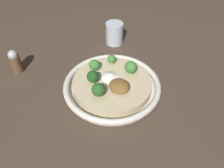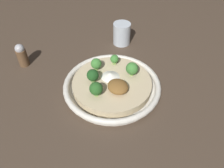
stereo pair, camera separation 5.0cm
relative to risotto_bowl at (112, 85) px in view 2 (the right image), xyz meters
The scene contains 11 objects.
ground_plane 0.02m from the risotto_bowl, ahead, with size 6.00×6.00×0.00m, color #47382B.
risotto_bowl is the anchor object (origin of this frame).
cheese_sprinkle 0.03m from the risotto_bowl, 156.58° to the left, with size 0.06×0.06×0.01m.
crispy_onion_garnish 0.05m from the risotto_bowl, 13.64° to the right, with size 0.06×0.05×0.03m.
broccoli_left 0.08m from the risotto_bowl, behind, with size 0.03×0.03×0.04m.
broccoli_front_right 0.08m from the risotto_bowl, 74.60° to the right, with size 0.04×0.04×0.04m.
broccoli_front_left 0.07m from the risotto_bowl, 126.47° to the right, with size 0.03×0.03×0.04m.
broccoli_back_left 0.09m from the risotto_bowl, 137.14° to the left, with size 0.03×0.03×0.03m.
broccoli_back_right 0.08m from the risotto_bowl, 77.23° to the left, with size 0.04×0.04×0.04m.
drinking_glass 0.25m from the risotto_bowl, 134.22° to the left, with size 0.06×0.06×0.08m.
pepper_shaker 0.32m from the risotto_bowl, 149.11° to the right, with size 0.03×0.03×0.08m.
Camera 2 is at (0.37, -0.28, 0.47)m, focal length 35.00 mm.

